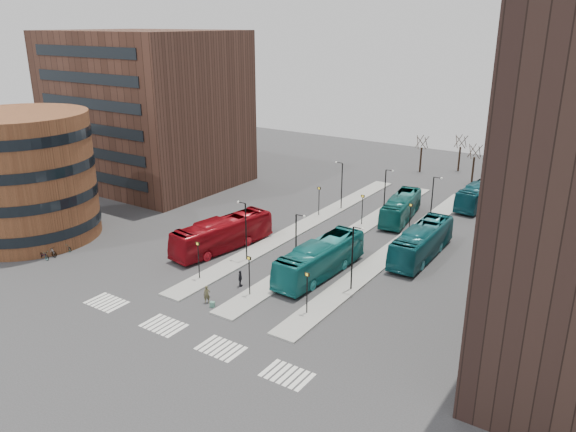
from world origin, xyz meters
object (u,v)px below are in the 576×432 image
Objects in this scene: teal_bus_a at (320,259)px; teal_bus_c at (422,242)px; bicycle_far at (66,247)px; bicycle_near at (43,255)px; commuter_b at (240,278)px; commuter_a at (199,249)px; traveller at (207,294)px; commuter_c at (286,277)px; teal_bus_d at (481,194)px; teal_bus_b at (401,208)px; bicycle_mid at (50,252)px; suitcase at (212,304)px; red_bus at (223,234)px.

teal_bus_a is 1.02× the size of teal_bus_c.
bicycle_near is at bearing 174.31° from bicycle_far.
teal_bus_c reaches higher than commuter_b.
bicycle_far is at bearing 10.13° from commuter_a.
teal_bus_c is 7.21× the size of bicycle_far.
commuter_c is at bearing 25.15° from traveller.
bicycle_near is at bearing 18.52° from commuter_a.
teal_bus_d is at bearing -44.31° from bicycle_far.
commuter_a is at bearing -128.41° from teal_bus_b.
teal_bus_c reaches higher than bicycle_mid.
bicycle_far is (-21.22, 0.73, 0.19)m from suitcase.
suitcase is 7.66m from commuter_c.
suitcase is 13.07m from red_bus.
red_bus is 7.23× the size of bicycle_near.
teal_bus_d is at bearing -156.40° from commuter_c.
bicycle_far is (-13.57, -9.77, -1.28)m from red_bus.
bicycle_near is (-20.72, -6.42, -0.33)m from commuter_b.
bicycle_mid reaches higher than bicycle_far.
teal_bus_c is (18.46, 9.84, -0.04)m from red_bus.
commuter_c is (3.77, 6.75, 0.03)m from traveller.
red_bus reaches higher than bicycle_near.
suitcase is 0.04× the size of teal_bus_d.
commuter_a is at bearing -56.11° from commuter_c.
red_bus is 3.07m from commuter_a.
teal_bus_c is 7.72× the size of commuter_b.
bicycle_mid reaches higher than suitcase.
red_bus is 35.72m from teal_bus_d.
teal_bus_b is at bearing -138.11° from commuter_a.
traveller is 0.96× the size of commuter_c.
teal_bus_b reaches higher than commuter_c.
teal_bus_c is at bearing 58.32° from teal_bus_a.
traveller reaches higher than suitcase.
commuter_a is 15.52m from bicycle_mid.
teal_bus_d is 42.36m from traveller.
bicycle_far is at bearing -124.05° from teal_bus_d.
red_bus is at bearing -124.03° from commuter_a.
commuter_c is at bearing -76.50° from commuter_b.
commuter_c is at bearing -109.30° from teal_bus_a.
teal_bus_c reaches higher than bicycle_far.
teal_bus_c is at bearing -63.55° from bicycle_mid.
commuter_a is at bearing -96.48° from red_bus.
teal_bus_a is 7.30× the size of commuter_c.
bicycle_near is at bearing -137.31° from teal_bus_b.
teal_bus_a is at bearing 27.72° from traveller.
commuter_c reaches higher than bicycle_mid.
teal_bus_b reaches higher than commuter_a.
commuter_c is at bearing -78.60° from bicycle_mid.
traveller is 10.55m from commuter_a.
suitcase is 21.25m from bicycle_mid.
commuter_b reaches higher than bicycle_near.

